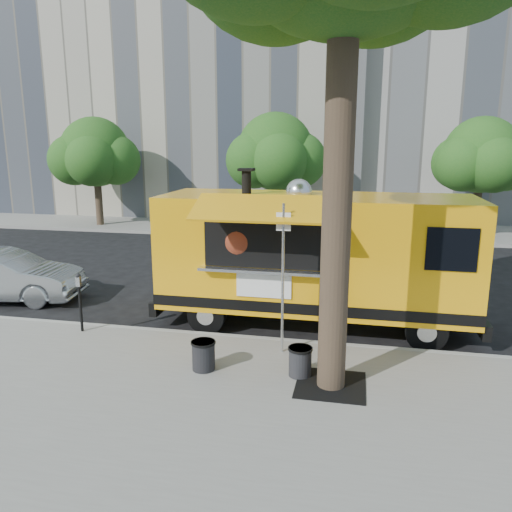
{
  "coord_description": "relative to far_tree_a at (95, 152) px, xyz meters",
  "views": [
    {
      "loc": [
        2.93,
        -10.85,
        4.28
      ],
      "look_at": [
        0.7,
        0.0,
        1.74
      ],
      "focal_mm": 35.0,
      "sensor_mm": 36.0,
      "label": 1
    }
  ],
  "objects": [
    {
      "name": "far_tree_a",
      "position": [
        0.0,
        0.0,
        0.0
      ],
      "size": [
        3.42,
        3.42,
        5.36
      ],
      "color": "#33261C",
      "rests_on": "far_sidewalk"
    },
    {
      "name": "sedan",
      "position": [
        3.48,
        -11.65,
        -3.08
      ],
      "size": [
        4.39,
        2.08,
        1.39
      ],
      "primitive_type": "imported",
      "rotation": [
        0.0,
        0.0,
        1.72
      ],
      "color": "#A1A4A8",
      "rests_on": "ground"
    },
    {
      "name": "trash_bin_right",
      "position": [
        10.25,
        -14.95,
        -3.33
      ],
      "size": [
        0.46,
        0.46,
        0.55
      ],
      "color": "black",
      "rests_on": "sidewalk"
    },
    {
      "name": "sidewalk",
      "position": [
        10.0,
        -16.3,
        -3.7
      ],
      "size": [
        60.0,
        6.0,
        0.15
      ],
      "primitive_type": "cube",
      "color": "gray",
      "rests_on": "ground"
    },
    {
      "name": "building_left",
      "position": [
        2.0,
        9.7,
        8.22
      ],
      "size": [
        22.0,
        14.0,
        24.0
      ],
      "primitive_type": "cube",
      "color": "#A49C89",
      "rests_on": "ground"
    },
    {
      "name": "food_truck",
      "position": [
        11.97,
        -11.86,
        -2.05
      ],
      "size": [
        7.41,
        3.43,
        3.67
      ],
      "rotation": [
        0.0,
        0.0,
        -0.0
      ],
      "color": "#FFAD0D",
      "rests_on": "ground"
    },
    {
      "name": "sign_post",
      "position": [
        11.55,
        -13.85,
        -1.93
      ],
      "size": [
        0.28,
        0.06,
        3.0
      ],
      "color": "silver",
      "rests_on": "sidewalk"
    },
    {
      "name": "far_sidewalk",
      "position": [
        10.0,
        1.2,
        -3.7
      ],
      "size": [
        60.0,
        5.0,
        0.15
      ],
      "primitive_type": "cube",
      "color": "gray",
      "rests_on": "ground"
    },
    {
      "name": "ground",
      "position": [
        10.0,
        -12.3,
        -3.78
      ],
      "size": [
        120.0,
        120.0,
        0.0
      ],
      "primitive_type": "plane",
      "color": "black",
      "rests_on": "ground"
    },
    {
      "name": "far_tree_c",
      "position": [
        18.0,
        0.1,
        -0.06
      ],
      "size": [
        3.24,
        3.24,
        5.21
      ],
      "color": "#33261C",
      "rests_on": "far_sidewalk"
    },
    {
      "name": "curb",
      "position": [
        10.0,
        -13.23,
        -3.7
      ],
      "size": [
        60.0,
        0.14,
        0.16
      ],
      "primitive_type": "cube",
      "color": "#999993",
      "rests_on": "ground"
    },
    {
      "name": "parking_meter",
      "position": [
        7.0,
        -13.65,
        -2.79
      ],
      "size": [
        0.11,
        0.11,
        1.33
      ],
      "color": "black",
      "rests_on": "sidewalk"
    },
    {
      "name": "trash_bin_left",
      "position": [
        12.03,
        -14.83,
        -3.34
      ],
      "size": [
        0.45,
        0.45,
        0.54
      ],
      "color": "black",
      "rests_on": "sidewalk"
    },
    {
      "name": "far_tree_b",
      "position": [
        9.0,
        0.4,
        0.06
      ],
      "size": [
        3.6,
        3.6,
        5.5
      ],
      "color": "#33261C",
      "rests_on": "far_sidewalk"
    },
    {
      "name": "tree_well",
      "position": [
        12.6,
        -15.1,
        -3.62
      ],
      "size": [
        1.2,
        1.2,
        0.02
      ],
      "primitive_type": "cube",
      "color": "black",
      "rests_on": "sidewalk"
    }
  ]
}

